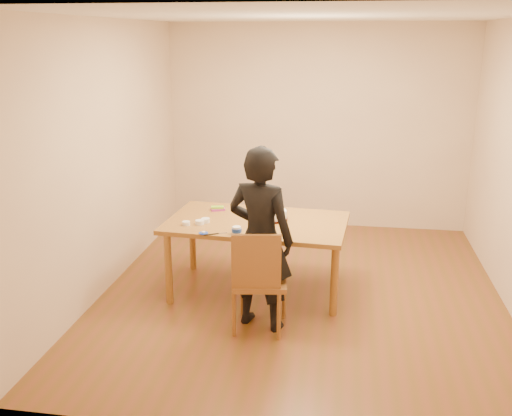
# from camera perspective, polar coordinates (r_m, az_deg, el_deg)

# --- Properties ---
(room_shell) EXTENTS (4.00, 4.50, 2.70)m
(room_shell) POSITION_cam_1_polar(r_m,az_deg,el_deg) (5.84, 5.10, 5.16)
(room_shell) COLOR brown
(room_shell) RESTS_ON ground
(dining_table) EXTENTS (1.84, 1.17, 0.04)m
(dining_table) POSITION_cam_1_polar(r_m,az_deg,el_deg) (5.71, 0.08, -1.49)
(dining_table) COLOR brown
(dining_table) RESTS_ON floor
(dining_chair) EXTENTS (0.53, 0.53, 0.04)m
(dining_chair) POSITION_cam_1_polar(r_m,az_deg,el_deg) (5.08, 0.37, -7.30)
(dining_chair) COLOR brown
(dining_chair) RESTS_ON floor
(cake_plate) EXTENTS (0.26, 0.26, 0.02)m
(cake_plate) POSITION_cam_1_polar(r_m,az_deg,el_deg) (5.73, 1.89, -1.11)
(cake_plate) COLOR red
(cake_plate) RESTS_ON dining_table
(cake) EXTENTS (0.24, 0.24, 0.08)m
(cake) POSITION_cam_1_polar(r_m,az_deg,el_deg) (5.71, 1.89, -0.66)
(cake) COLOR white
(cake) RESTS_ON cake_plate
(frosting_dome) EXTENTS (0.23, 0.23, 0.03)m
(frosting_dome) POSITION_cam_1_polar(r_m,az_deg,el_deg) (5.70, 1.90, -0.17)
(frosting_dome) COLOR white
(frosting_dome) RESTS_ON cake
(frosting_tub) EXTENTS (0.08, 0.08, 0.07)m
(frosting_tub) POSITION_cam_1_polar(r_m,az_deg,el_deg) (5.32, -1.95, -2.24)
(frosting_tub) COLOR white
(frosting_tub) RESTS_ON dining_table
(frosting_lid) EXTENTS (0.09, 0.09, 0.01)m
(frosting_lid) POSITION_cam_1_polar(r_m,az_deg,el_deg) (5.37, -5.27, -2.51)
(frosting_lid) COLOR #1937A7
(frosting_lid) RESTS_ON dining_table
(frosting_dollop) EXTENTS (0.04, 0.04, 0.02)m
(frosting_dollop) POSITION_cam_1_polar(r_m,az_deg,el_deg) (5.36, -5.28, -2.38)
(frosting_dollop) COLOR white
(frosting_dollop) RESTS_ON frosting_lid
(ramekin_green) EXTENTS (0.09, 0.09, 0.04)m
(ramekin_green) POSITION_cam_1_polar(r_m,az_deg,el_deg) (5.62, -5.66, -1.43)
(ramekin_green) COLOR white
(ramekin_green) RESTS_ON dining_table
(ramekin_yellow) EXTENTS (0.09, 0.09, 0.04)m
(ramekin_yellow) POSITION_cam_1_polar(r_m,az_deg,el_deg) (5.67, -5.08, -1.24)
(ramekin_yellow) COLOR white
(ramekin_yellow) RESTS_ON dining_table
(ramekin_multi) EXTENTS (0.08, 0.08, 0.04)m
(ramekin_multi) POSITION_cam_1_polar(r_m,az_deg,el_deg) (5.61, -7.01, -1.52)
(ramekin_multi) COLOR white
(ramekin_multi) RESTS_ON dining_table
(candy_box_pink) EXTENTS (0.16, 0.13, 0.02)m
(candy_box_pink) POSITION_cam_1_polar(r_m,az_deg,el_deg) (6.05, -3.83, -0.14)
(candy_box_pink) COLOR #C62E73
(candy_box_pink) RESTS_ON dining_table
(candy_box_green) EXTENTS (0.15, 0.10, 0.02)m
(candy_box_green) POSITION_cam_1_polar(r_m,az_deg,el_deg) (6.05, -3.87, 0.06)
(candy_box_green) COLOR #1B921E
(candy_box_green) RESTS_ON candy_box_pink
(spatula) EXTENTS (0.13, 0.08, 0.01)m
(spatula) POSITION_cam_1_polar(r_m,az_deg,el_deg) (5.33, -4.50, -2.64)
(spatula) COLOR black
(spatula) RESTS_ON dining_table
(person) EXTENTS (0.69, 0.55, 1.66)m
(person) POSITION_cam_1_polar(r_m,az_deg,el_deg) (4.98, 0.46, -3.11)
(person) COLOR black
(person) RESTS_ON floor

